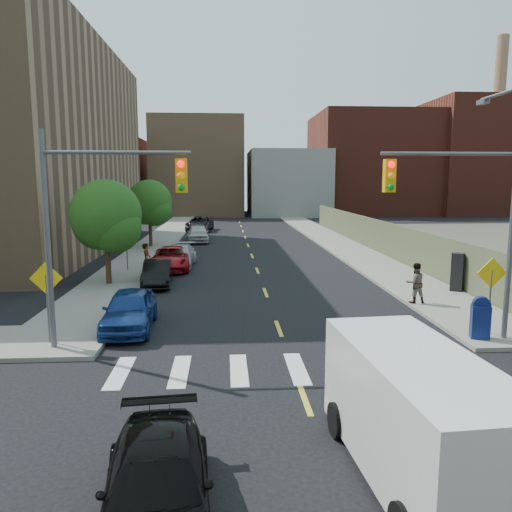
{
  "coord_description": "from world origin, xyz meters",
  "views": [
    {
      "loc": [
        -1.97,
        -9.82,
        5.46
      ],
      "look_at": [
        -0.54,
        12.86,
        2.0
      ],
      "focal_mm": 35.0,
      "sensor_mm": 36.0,
      "label": 1
    }
  ],
  "objects": [
    {
      "name": "ground",
      "position": [
        0.0,
        0.0,
        0.0
      ],
      "size": [
        160.0,
        160.0,
        0.0
      ],
      "primitive_type": "plane",
      "color": "black",
      "rests_on": "ground"
    },
    {
      "name": "sidewalk_nw",
      "position": [
        -7.75,
        41.5,
        0.07
      ],
      "size": [
        3.5,
        73.0,
        0.15
      ],
      "primitive_type": "cube",
      "color": "gray",
      "rests_on": "ground"
    },
    {
      "name": "sidewalk_ne",
      "position": [
        7.75,
        41.5,
        0.07
      ],
      "size": [
        3.5,
        73.0,
        0.15
      ],
      "primitive_type": "cube",
      "color": "gray",
      "rests_on": "ground"
    },
    {
      "name": "fence_north",
      "position": [
        9.6,
        28.0,
        1.25
      ],
      "size": [
        0.12,
        44.0,
        2.5
      ],
      "primitive_type": "cube",
      "color": "#626244",
      "rests_on": "ground"
    },
    {
      "name": "bg_bldg_west",
      "position": [
        -22.0,
        70.0,
        6.0
      ],
      "size": [
        14.0,
        18.0,
        12.0
      ],
      "primitive_type": "cube",
      "color": "#592319",
      "rests_on": "ground"
    },
    {
      "name": "bg_bldg_midwest",
      "position": [
        -6.0,
        72.0,
        7.5
      ],
      "size": [
        14.0,
        16.0,
        15.0
      ],
      "primitive_type": "cube",
      "color": "#8C6B4C",
      "rests_on": "ground"
    },
    {
      "name": "bg_bldg_center",
      "position": [
        8.0,
        70.0,
        5.0
      ],
      "size": [
        12.0,
        16.0,
        10.0
      ],
      "primitive_type": "cube",
      "color": "gray",
      "rests_on": "ground"
    },
    {
      "name": "bg_bldg_east",
      "position": [
        22.0,
        72.0,
        8.0
      ],
      "size": [
        18.0,
        18.0,
        16.0
      ],
      "primitive_type": "cube",
      "color": "#592319",
      "rests_on": "ground"
    },
    {
      "name": "bg_bldg_fareast",
      "position": [
        38.0,
        70.0,
        9.0
      ],
      "size": [
        14.0,
        16.0,
        18.0
      ],
      "primitive_type": "cube",
      "color": "#592319",
      "rests_on": "ground"
    },
    {
      "name": "smokestack",
      "position": [
        42.0,
        70.0,
        14.0
      ],
      "size": [
        1.8,
        1.8,
        28.0
      ],
      "primitive_type": "cylinder",
      "color": "#8C6B4C",
      "rests_on": "ground"
    },
    {
      "name": "signal_nw",
      "position": [
        -5.98,
        6.0,
        4.53
      ],
      "size": [
        4.59,
        0.3,
        7.0
      ],
      "color": "#59595E",
      "rests_on": "ground"
    },
    {
      "name": "signal_ne",
      "position": [
        5.98,
        6.0,
        4.53
      ],
      "size": [
        4.59,
        0.3,
        7.0
      ],
      "color": "#59595E",
      "rests_on": "ground"
    },
    {
      "name": "warn_sign_nw",
      "position": [
        -7.8,
        6.5,
        1.99
      ],
      "size": [
        1.06,
        0.06,
        2.83
      ],
      "color": "#59595E",
      "rests_on": "ground"
    },
    {
      "name": "warn_sign_ne",
      "position": [
        7.2,
        6.5,
        1.99
      ],
      "size": [
        1.06,
        0.06,
        2.83
      ],
      "color": "#59595E",
      "rests_on": "ground"
    },
    {
      "name": "warn_sign_midwest",
      "position": [
        -7.8,
        20.0,
        1.99
      ],
      "size": [
        1.06,
        0.06,
        2.83
      ],
      "color": "#59595E",
      "rests_on": "ground"
    },
    {
      "name": "tree_west_near",
      "position": [
        -8.0,
        16.05,
        3.48
      ],
      "size": [
        3.66,
        3.64,
        5.52
      ],
      "color": "#332114",
      "rests_on": "ground"
    },
    {
      "name": "tree_west_far",
      "position": [
        -8.0,
        31.05,
        3.48
      ],
      "size": [
        3.66,
        3.64,
        5.52
      ],
      "color": "#332114",
      "rests_on": "ground"
    },
    {
      "name": "parked_car_blue",
      "position": [
        -5.5,
        8.28,
        0.74
      ],
      "size": [
        1.88,
        4.39,
        1.48
      ],
      "primitive_type": "imported",
      "rotation": [
        0.0,
        0.0,
        0.03
      ],
      "color": "navy",
      "rests_on": "ground"
    },
    {
      "name": "parked_car_black",
      "position": [
        -5.5,
        16.04,
        0.66
      ],
      "size": [
        1.64,
        4.08,
        1.32
      ],
      "primitive_type": "imported",
      "rotation": [
        0.0,
        0.0,
        0.06
      ],
      "color": "black",
      "rests_on": "ground"
    },
    {
      "name": "parked_car_red",
      "position": [
        -5.27,
        20.76,
        0.71
      ],
      "size": [
        2.37,
        5.09,
        1.41
      ],
      "primitive_type": "imported",
      "rotation": [
        0.0,
        0.0,
        0.01
      ],
      "color": "#A41016",
      "rests_on": "ground"
    },
    {
      "name": "parked_car_silver",
      "position": [
        -4.9,
        21.9,
        0.68
      ],
      "size": [
        2.15,
        4.81,
        1.37
      ],
      "primitive_type": "imported",
      "rotation": [
        0.0,
        0.0,
        -0.05
      ],
      "color": "#B4B8BD",
      "rests_on": "ground"
    },
    {
      "name": "parked_car_white",
      "position": [
        -4.35,
        34.61,
        0.79
      ],
      "size": [
        2.18,
        4.74,
        1.58
      ],
      "primitive_type": "imported",
      "rotation": [
        0.0,
        0.0,
        0.07
      ],
      "color": "#B9B9B9",
      "rests_on": "ground"
    },
    {
      "name": "parked_car_maroon",
      "position": [
        -4.31,
        36.51,
        0.64
      ],
      "size": [
        1.41,
        3.9,
        1.28
      ],
      "primitive_type": "imported",
      "rotation": [
        0.0,
        0.0,
        -0.02
      ],
      "color": "#420D16",
      "rests_on": "ground"
    },
    {
      "name": "parked_car_grey",
      "position": [
        -4.68,
        44.46,
        0.79
      ],
      "size": [
        3.05,
        5.84,
        1.57
      ],
      "primitive_type": "imported",
      "rotation": [
        0.0,
        0.0,
        -0.08
      ],
      "color": "black",
      "rests_on": "ground"
    },
    {
      "name": "black_sedan",
      "position": [
        -3.09,
        -2.43,
        0.63
      ],
      "size": [
        2.17,
        4.47,
        1.25
      ],
      "primitive_type": "imported",
      "rotation": [
        0.0,
        0.0,
        0.1
      ],
      "color": "black",
      "rests_on": "ground"
    },
    {
      "name": "cargo_van",
      "position": [
        1.49,
        -1.36,
        1.25
      ],
      "size": [
        2.48,
        5.34,
        2.38
      ],
      "rotation": [
        0.0,
        0.0,
        0.07
      ],
      "color": "white",
      "rests_on": "ground"
    },
    {
      "name": "mailbox",
      "position": [
        6.64,
        6.0,
        0.85
      ],
      "size": [
        0.69,
        0.6,
        1.45
      ],
      "rotation": [
        0.0,
        0.0,
        -0.27
      ],
      "color": "navy",
      "rests_on": "sidewalk_ne"
    },
    {
      "name": "payphone",
      "position": [
        9.2,
        13.2,
        1.07
      ],
      "size": [
        0.68,
        0.63,
        1.85
      ],
      "primitive_type": "cube",
      "rotation": [
        0.0,
        0.0,
        -0.41
      ],
      "color": "black",
      "rests_on": "sidewalk_ne"
    },
    {
      "name": "pedestrian_west",
      "position": [
        -6.3,
        17.79,
        1.08
      ],
      "size": [
        0.5,
        0.71,
        1.86
      ],
      "primitive_type": "imported",
      "rotation": [
        0.0,
        0.0,
        1.49
      ],
      "color": "gray",
      "rests_on": "sidewalk_nw"
    },
    {
      "name": "pedestrian_east",
      "position": [
        6.3,
        10.98,
        1.03
      ],
      "size": [
        0.89,
        0.7,
        1.76
      ],
      "primitive_type": "imported",
      "rotation": [
        0.0,
        0.0,
        3.18
      ],
      "color": "gray",
      "rests_on": "sidewalk_ne"
    }
  ]
}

